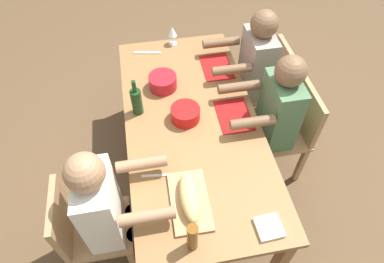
# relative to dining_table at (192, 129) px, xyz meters

# --- Properties ---
(ground_plane) EXTENTS (8.00, 8.00, 0.00)m
(ground_plane) POSITION_rel_dining_table_xyz_m (0.00, 0.00, -0.66)
(ground_plane) COLOR brown
(dining_table) EXTENTS (1.94, 0.92, 0.74)m
(dining_table) POSITION_rel_dining_table_xyz_m (0.00, 0.00, 0.00)
(dining_table) COLOR olive
(dining_table) RESTS_ON ground_plane
(chair_near_center) EXTENTS (0.40, 0.40, 0.85)m
(chair_near_center) POSITION_rel_dining_table_xyz_m (0.00, -0.78, -0.18)
(chair_near_center) COLOR #A87F56
(chair_near_center) RESTS_ON ground_plane
(diner_near_center) EXTENTS (0.41, 0.53, 1.20)m
(diner_near_center) POSITION_rel_dining_table_xyz_m (0.00, -0.60, 0.04)
(diner_near_center) COLOR #2D2D38
(diner_near_center) RESTS_ON ground_plane
(chair_near_right) EXTENTS (0.40, 0.40, 0.85)m
(chair_near_right) POSITION_rel_dining_table_xyz_m (0.53, -0.78, -0.18)
(chair_near_right) COLOR #A87F56
(chair_near_right) RESTS_ON ground_plane
(diner_near_right) EXTENTS (0.41, 0.53, 1.20)m
(diner_near_right) POSITION_rel_dining_table_xyz_m (0.53, -0.60, 0.04)
(diner_near_right) COLOR #2D2D38
(diner_near_right) RESTS_ON ground_plane
(chair_far_left) EXTENTS (0.40, 0.40, 0.85)m
(chair_far_left) POSITION_rel_dining_table_xyz_m (-0.53, 0.78, -0.18)
(chair_far_left) COLOR #A87F56
(chair_far_left) RESTS_ON ground_plane
(diner_far_left) EXTENTS (0.41, 0.53, 1.20)m
(diner_far_left) POSITION_rel_dining_table_xyz_m (-0.53, 0.60, 0.04)
(diner_far_left) COLOR #2D2D38
(diner_far_left) RESTS_ON ground_plane
(serving_bowl_greens) EXTENTS (0.21, 0.21, 0.11)m
(serving_bowl_greens) POSITION_rel_dining_table_xyz_m (0.38, 0.15, 0.14)
(serving_bowl_greens) COLOR #B21923
(serving_bowl_greens) RESTS_ON dining_table
(serving_bowl_salad) EXTENTS (0.20, 0.20, 0.10)m
(serving_bowl_salad) POSITION_rel_dining_table_xyz_m (0.04, 0.04, 0.14)
(serving_bowl_salad) COLOR red
(serving_bowl_salad) RESTS_ON dining_table
(cutting_board) EXTENTS (0.40, 0.23, 0.02)m
(cutting_board) POSITION_rel_dining_table_xyz_m (-0.61, 0.13, 0.09)
(cutting_board) COLOR tan
(cutting_board) RESTS_ON dining_table
(bread_loaf) EXTENTS (0.32, 0.12, 0.09)m
(bread_loaf) POSITION_rel_dining_table_xyz_m (-0.61, 0.13, 0.14)
(bread_loaf) COLOR tan
(bread_loaf) RESTS_ON cutting_board
(wine_bottle) EXTENTS (0.08, 0.08, 0.29)m
(wine_bottle) POSITION_rel_dining_table_xyz_m (0.16, 0.36, 0.19)
(wine_bottle) COLOR #193819
(wine_bottle) RESTS_ON dining_table
(beer_bottle) EXTENTS (0.06, 0.06, 0.22)m
(beer_bottle) POSITION_rel_dining_table_xyz_m (-0.86, 0.16, 0.19)
(beer_bottle) COLOR brown
(beer_bottle) RESTS_ON dining_table
(wine_glass) EXTENTS (0.08, 0.08, 0.17)m
(wine_glass) POSITION_rel_dining_table_xyz_m (0.90, 0.00, 0.20)
(wine_glass) COLOR silver
(wine_glass) RESTS_ON dining_table
(placemat_near_center) EXTENTS (0.32, 0.23, 0.01)m
(placemat_near_center) POSITION_rel_dining_table_xyz_m (0.00, -0.30, 0.08)
(placemat_near_center) COLOR maroon
(placemat_near_center) RESTS_ON dining_table
(placemat_near_right) EXTENTS (0.32, 0.23, 0.01)m
(placemat_near_right) POSITION_rel_dining_table_xyz_m (0.53, -0.30, 0.08)
(placemat_near_right) COLOR maroon
(placemat_near_right) RESTS_ON dining_table
(fork_far_left) EXTENTS (0.03, 0.17, 0.01)m
(fork_far_left) POSITION_rel_dining_table_xyz_m (-0.39, 0.30, 0.08)
(fork_far_left) COLOR silver
(fork_far_left) RESTS_ON dining_table
(carving_knife) EXTENTS (0.07, 0.23, 0.01)m
(carving_knife) POSITION_rel_dining_table_xyz_m (0.82, 0.23, 0.08)
(carving_knife) COLOR silver
(carving_knife) RESTS_ON dining_table
(napkin_stack) EXTENTS (0.15, 0.15, 0.02)m
(napkin_stack) POSITION_rel_dining_table_xyz_m (-0.84, -0.27, 0.09)
(napkin_stack) COLOR white
(napkin_stack) RESTS_ON dining_table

